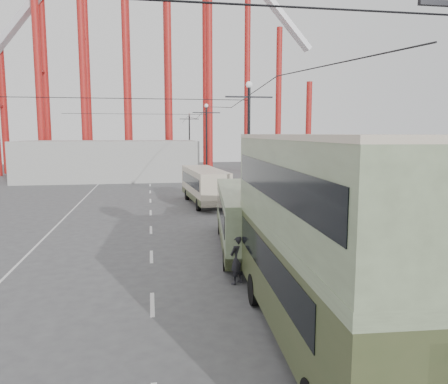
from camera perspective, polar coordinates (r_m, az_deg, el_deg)
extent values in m
plane|color=#474749|center=(12.27, -4.19, -21.06)|extent=(160.00, 160.00, 0.00)
cube|color=silver|center=(30.30, -9.55, -3.68)|extent=(0.15, 82.00, 0.01)
cube|color=silver|center=(31.93, 2.02, -3.00)|extent=(0.12, 120.00, 0.01)
cube|color=silver|center=(31.86, -20.43, -3.51)|extent=(0.12, 120.00, 0.01)
cylinder|color=black|center=(29.50, 3.23, 4.91)|extent=(0.20, 0.20, 9.00)
cylinder|color=black|center=(30.00, 3.17, -3.22)|extent=(0.44, 0.44, 0.50)
cube|color=black|center=(29.57, 3.29, 12.29)|extent=(3.20, 0.10, 0.10)
sphere|color=white|center=(29.64, 3.30, 13.83)|extent=(0.44, 0.44, 0.44)
cylinder|color=black|center=(51.17, -2.30, 6.06)|extent=(0.20, 0.20, 9.00)
cylinder|color=black|center=(51.46, -2.27, 1.32)|extent=(0.44, 0.44, 0.50)
cube|color=black|center=(51.21, -2.32, 10.31)|extent=(3.20, 0.10, 0.10)
sphere|color=white|center=(51.25, -2.32, 11.20)|extent=(0.44, 0.44, 0.44)
cylinder|color=black|center=(73.04, -4.53, 6.50)|extent=(0.20, 0.20, 9.00)
cylinder|color=black|center=(73.24, -4.50, 3.18)|extent=(0.44, 0.44, 0.50)
cube|color=black|center=(73.06, -4.56, 9.48)|extent=(3.20, 0.10, 0.10)
sphere|color=white|center=(73.09, -4.57, 10.11)|extent=(0.44, 0.44, 0.44)
cylinder|color=maroon|center=(72.89, -26.80, 9.26)|extent=(1.00, 1.00, 18.00)
cylinder|color=maroon|center=(67.85, -23.07, 13.46)|extent=(1.00, 1.00, 27.00)
cylinder|color=maroon|center=(71.73, -22.32, 13.15)|extent=(1.00, 1.00, 27.00)
cylinder|color=maroon|center=(67.44, -18.07, 17.60)|extent=(1.00, 1.00, 36.00)
cylinder|color=maroon|center=(71.34, -17.59, 17.05)|extent=(1.00, 1.00, 36.00)
cylinder|color=maroon|center=(67.86, -12.84, 21.60)|extent=(1.00, 1.00, 45.00)
cylinder|color=maroon|center=(71.74, -12.66, 20.83)|extent=(1.00, 1.00, 45.00)
cylinder|color=maroon|center=(72.63, -7.58, 23.63)|extent=(1.00, 1.00, 52.00)
cylinder|color=maroon|center=(68.99, 3.06, 15.20)|extent=(0.90, 0.90, 30.00)
cylinder|color=maroon|center=(69.84, 7.13, 11.76)|extent=(0.90, 0.90, 22.00)
cylinder|color=maroon|center=(71.26, 10.97, 8.37)|extent=(0.90, 0.90, 14.00)
cube|color=#B5B4B9|center=(71.97, 7.31, 22.13)|extent=(9.89, 2.00, 10.87)
cube|color=#A5A5A0|center=(58.04, -14.66, 4.02)|extent=(22.00, 10.00, 5.00)
cube|color=#384223|center=(12.54, 12.31, -11.56)|extent=(3.36, 11.07, 2.41)
cube|color=black|center=(12.39, 12.38, -9.40)|extent=(3.27, 8.89, 0.98)
cube|color=#687656|center=(12.17, 12.49, -5.46)|extent=(3.38, 11.07, 0.33)
cube|color=#687656|center=(11.94, 12.68, 0.95)|extent=(3.36, 11.07, 2.41)
cube|color=black|center=(11.92, 12.70, 1.47)|extent=(3.36, 10.42, 0.93)
cube|color=beige|center=(11.86, 12.86, 7.04)|extent=(3.38, 11.07, 0.13)
cylinder|color=black|center=(15.46, 4.00, -12.60)|extent=(0.37, 1.11, 1.09)
cylinder|color=black|center=(16.07, 12.89, -11.99)|extent=(0.37, 1.11, 1.09)
cube|color=#687656|center=(22.39, 2.71, -3.09)|extent=(3.81, 11.10, 2.37)
cube|color=black|center=(22.32, 2.71, -2.09)|extent=(3.70, 9.93, 0.94)
cube|color=#384223|center=(22.59, 2.69, -5.43)|extent=(3.84, 11.11, 0.49)
cube|color=#687656|center=(22.19, 2.73, 0.13)|extent=(3.83, 11.11, 0.16)
cylinder|color=black|center=(25.57, -0.44, -4.56)|extent=(0.40, 1.02, 0.99)
cylinder|color=black|center=(25.74, 4.55, -4.50)|extent=(0.40, 1.02, 0.99)
cylinder|color=black|center=(19.24, 0.28, -8.66)|extent=(0.40, 1.02, 0.99)
cylinder|color=black|center=(19.48, 6.93, -8.51)|extent=(0.40, 1.02, 0.99)
cube|color=beige|center=(36.52, -2.57, 0.99)|extent=(3.03, 9.71, 2.30)
cube|color=black|center=(36.48, -2.58, 1.58)|extent=(3.00, 8.56, 0.91)
cube|color=#384223|center=(36.64, -2.57, -0.43)|extent=(3.06, 9.71, 0.48)
cube|color=beige|center=(36.40, -2.59, 2.90)|extent=(3.05, 9.71, 0.15)
cylinder|color=black|center=(38.92, -4.83, -0.40)|extent=(0.33, 0.97, 0.96)
cylinder|color=black|center=(39.30, -1.71, -0.30)|extent=(0.33, 0.97, 0.96)
cylinder|color=black|center=(33.70, -3.44, -1.63)|extent=(0.33, 0.97, 0.96)
cylinder|color=black|center=(34.13, 0.14, -1.50)|extent=(0.33, 0.97, 0.96)
imported|color=black|center=(17.34, 1.67, -8.82)|extent=(0.85, 0.83, 1.96)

